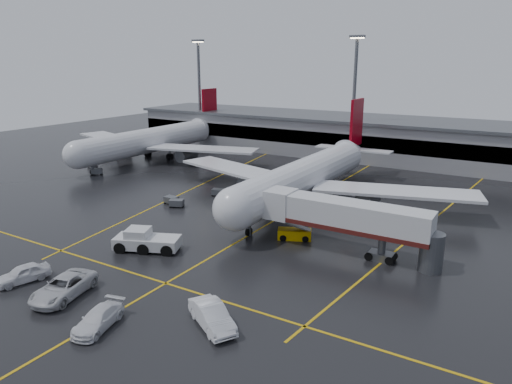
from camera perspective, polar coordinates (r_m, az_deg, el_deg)
The scene contains 22 objects.
ground at distance 63.19m, azimuth 2.49°, elevation -3.33°, with size 220.00×220.00×0.00m, color black.
apron_line_centre at distance 63.19m, azimuth 2.49°, elevation -3.32°, with size 0.25×90.00×0.02m, color gold.
apron_line_stop at distance 46.54m, azimuth -10.88°, elevation -10.82°, with size 60.00×0.25×0.02m, color gold.
apron_line_left at distance 81.76m, azimuth -6.46°, elevation 1.01°, with size 0.25×70.00×0.02m, color gold.
apron_line_right at distance 66.64m, azimuth 20.52°, elevation -3.32°, with size 0.25×70.00×0.02m, color gold.
terminal at distance 105.67m, azimuth 15.20°, elevation 6.28°, with size 122.00×19.00×8.60m.
light_mast_left at distance 119.90m, azimuth -6.90°, elevation 12.64°, with size 3.00×1.20×25.45m.
light_mast_mid at distance 100.47m, azimuth 11.85°, elevation 11.87°, with size 3.00×1.20×25.45m.
main_airliner at distance 70.36m, azimuth 6.34°, elevation 2.14°, with size 48.80×45.60×14.10m.
second_airliner at distance 103.67m, azimuth -12.31°, elevation 6.23°, with size 48.80×45.60×14.10m.
jet_bridge at distance 52.12m, azimuth 10.86°, elevation -3.22°, with size 19.90×3.40×6.05m.
pushback_tractor at distance 54.33m, azimuth -13.25°, elevation -5.83°, with size 7.78×5.49×2.58m.
belt_loader at distance 56.36m, azimuth 4.69°, elevation -5.10°, with size 4.28×3.12×2.50m.
service_van_a at distance 46.34m, azimuth -22.33°, elevation -10.63°, with size 3.10×6.72×1.87m, color silver.
service_van_b at distance 40.60m, azimuth -18.61°, elevation -14.39°, with size 2.14×5.26×1.53m, color white.
service_van_c at distance 38.84m, azimuth -5.36°, elevation -14.72°, with size 2.00×5.73×1.89m, color white.
service_van_d at distance 50.88m, azimuth -26.43°, elevation -8.86°, with size 2.00×4.96×1.69m, color white.
baggage_cart_a at distance 69.21m, azimuth -9.61°, elevation -1.30°, with size 2.35×1.99×1.12m.
baggage_cart_b at distance 70.90m, azimuth -10.25°, elevation -0.92°, with size 2.05×1.38×1.12m.
baggage_cart_c at distance 74.05m, azimuth -4.56°, elevation 0.00°, with size 2.27×1.77×1.12m.
baggage_cart_d at distance 98.82m, azimuth -19.24°, elevation 3.14°, with size 2.28×1.80×1.12m.
baggage_cart_e at distance 92.74m, azimuth -18.77°, elevation 2.41°, with size 2.34×2.32×1.12m.
Camera 1 is at (28.53, -52.52, 20.53)m, focal length 32.96 mm.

